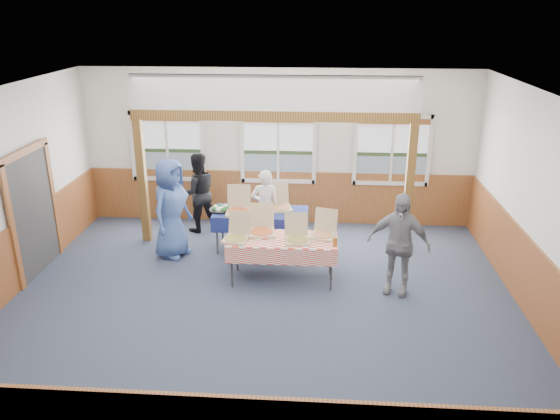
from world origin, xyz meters
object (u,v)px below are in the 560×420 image
(woman_white, at_px, (265,208))
(table_left, at_px, (261,214))
(woman_black, at_px, (198,193))
(man_blue, at_px, (171,208))
(person_grey, at_px, (398,244))
(table_right, at_px, (282,242))

(woman_white, bearing_deg, table_left, 73.37)
(woman_black, bearing_deg, woman_white, 130.14)
(woman_white, distance_m, man_blue, 1.76)
(table_left, height_order, woman_white, woman_white)
(table_left, distance_m, person_grey, 2.76)
(person_grey, bearing_deg, woman_black, 165.47)
(woman_black, bearing_deg, table_right, 105.13)
(table_left, xyz_separation_m, person_grey, (2.32, -1.48, 0.14))
(table_left, distance_m, woman_black, 1.60)
(woman_black, height_order, man_blue, man_blue)
(woman_white, bearing_deg, person_grey, 141.74)
(woman_white, relative_size, woman_black, 0.92)
(table_left, relative_size, table_right, 0.97)
(woman_black, bearing_deg, man_blue, 53.13)
(woman_black, xyz_separation_m, man_blue, (-0.22, -1.22, 0.11))
(man_blue, bearing_deg, table_right, -90.35)
(woman_white, xyz_separation_m, person_grey, (2.26, -1.71, 0.09))
(table_left, relative_size, woman_black, 1.16)
(table_left, xyz_separation_m, woman_white, (0.06, 0.23, 0.05))
(table_left, bearing_deg, man_blue, 178.42)
(table_left, distance_m, table_right, 1.32)
(table_right, distance_m, woman_white, 1.51)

